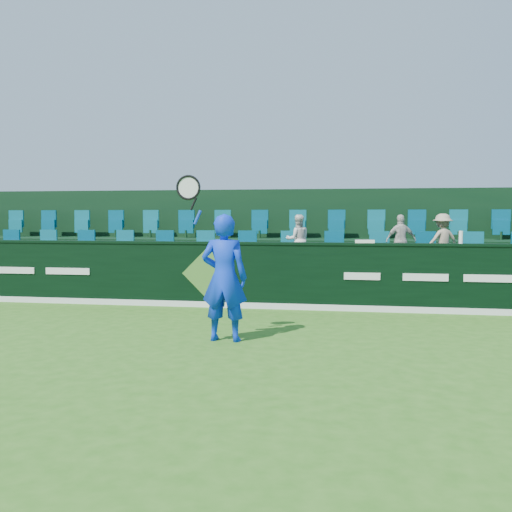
% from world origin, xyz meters
% --- Properties ---
extents(ground, '(60.00, 60.00, 0.00)m').
position_xyz_m(ground, '(0.00, 0.00, 0.00)').
color(ground, '#2E6C19').
rests_on(ground, ground).
extents(sponsor_hoarding, '(16.00, 0.25, 1.35)m').
position_xyz_m(sponsor_hoarding, '(0.00, 4.00, 0.67)').
color(sponsor_hoarding, black).
rests_on(sponsor_hoarding, ground).
extents(stand_tier_front, '(16.00, 2.00, 0.80)m').
position_xyz_m(stand_tier_front, '(0.00, 5.10, 0.40)').
color(stand_tier_front, black).
rests_on(stand_tier_front, ground).
extents(stand_tier_back, '(16.00, 1.80, 1.30)m').
position_xyz_m(stand_tier_back, '(0.00, 7.00, 0.65)').
color(stand_tier_back, black).
rests_on(stand_tier_back, ground).
extents(stand_rear, '(16.00, 4.10, 2.60)m').
position_xyz_m(stand_rear, '(0.00, 7.44, 1.22)').
color(stand_rear, black).
rests_on(stand_rear, ground).
extents(seat_row_front, '(13.50, 0.50, 0.60)m').
position_xyz_m(seat_row_front, '(0.00, 5.50, 1.10)').
color(seat_row_front, '#0C6374').
rests_on(seat_row_front, stand_tier_front).
extents(seat_row_back, '(13.50, 0.50, 0.60)m').
position_xyz_m(seat_row_back, '(0.00, 7.30, 1.60)').
color(seat_row_back, '#0C6374').
rests_on(seat_row_back, stand_tier_back).
extents(tennis_player, '(1.12, 0.47, 2.55)m').
position_xyz_m(tennis_player, '(1.01, 0.89, 0.97)').
color(tennis_player, '#0D34DF').
rests_on(tennis_player, ground).
extents(spectator_left, '(0.63, 0.55, 1.11)m').
position_xyz_m(spectator_left, '(1.72, 5.12, 1.35)').
color(spectator_left, white).
rests_on(spectator_left, stand_tier_front).
extents(spectator_middle, '(0.70, 0.41, 1.11)m').
position_xyz_m(spectator_middle, '(3.93, 5.12, 1.36)').
color(spectator_middle, beige).
rests_on(spectator_middle, stand_tier_front).
extents(spectator_right, '(0.84, 0.68, 1.13)m').
position_xyz_m(spectator_right, '(4.78, 5.12, 1.36)').
color(spectator_right, tan).
rests_on(spectator_right, stand_tier_front).
extents(towel, '(0.38, 0.25, 0.06)m').
position_xyz_m(towel, '(3.15, 4.00, 1.38)').
color(towel, white).
rests_on(towel, sponsor_hoarding).
extents(drinks_bottle, '(0.08, 0.08, 0.25)m').
position_xyz_m(drinks_bottle, '(4.95, 4.00, 1.47)').
color(drinks_bottle, white).
rests_on(drinks_bottle, sponsor_hoarding).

